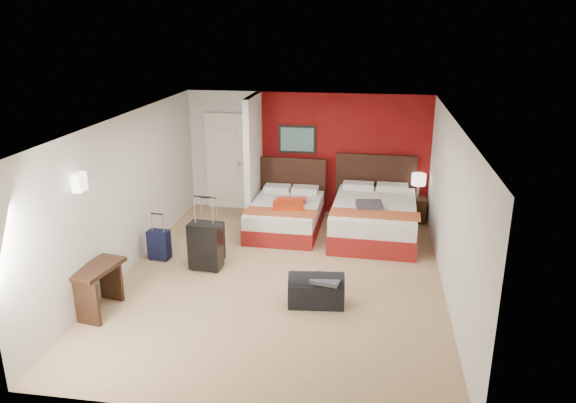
% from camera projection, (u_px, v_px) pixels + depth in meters
% --- Properties ---
extents(ground, '(6.50, 6.50, 0.00)m').
position_uv_depth(ground, '(281.00, 277.00, 8.70)').
color(ground, tan).
rests_on(ground, ground).
extents(room_walls, '(5.02, 6.52, 2.50)m').
position_uv_depth(room_walls, '(217.00, 173.00, 9.84)').
color(room_walls, silver).
rests_on(room_walls, ground).
extents(red_accent_panel, '(3.50, 0.04, 2.50)m').
position_uv_depth(red_accent_panel, '(343.00, 155.00, 11.22)').
color(red_accent_panel, maroon).
rests_on(red_accent_panel, ground).
extents(partition_wall, '(0.12, 1.20, 2.50)m').
position_uv_depth(partition_wall, '(253.00, 159.00, 10.90)').
color(partition_wall, silver).
rests_on(partition_wall, ground).
extents(entry_door, '(0.82, 0.06, 2.05)m').
position_uv_depth(entry_door, '(225.00, 161.00, 11.63)').
color(entry_door, silver).
rests_on(entry_door, ground).
extents(bed_left, '(1.34, 1.88, 0.56)m').
position_uv_depth(bed_left, '(285.00, 217.00, 10.53)').
color(bed_left, white).
rests_on(bed_left, ground).
extents(bed_right, '(1.61, 2.24, 0.66)m').
position_uv_depth(bed_right, '(374.00, 220.00, 10.25)').
color(bed_right, white).
rests_on(bed_right, ground).
extents(red_suitcase_open, '(0.66, 0.84, 0.10)m').
position_uv_depth(red_suitcase_open, '(290.00, 203.00, 10.32)').
color(red_suitcase_open, '#AF2E0F').
rests_on(red_suitcase_open, bed_left).
extents(jacket_bundle, '(0.50, 0.42, 0.11)m').
position_uv_depth(jacket_bundle, '(369.00, 205.00, 9.86)').
color(jacket_bundle, '#3C3D41').
rests_on(jacket_bundle, bed_right).
extents(nightstand, '(0.36, 0.36, 0.49)m').
position_uv_depth(nightstand, '(416.00, 210.00, 11.02)').
color(nightstand, '#322110').
rests_on(nightstand, ground).
extents(table_lamp, '(0.31, 0.31, 0.50)m').
position_uv_depth(table_lamp, '(418.00, 186.00, 10.86)').
color(table_lamp, white).
rests_on(table_lamp, nightstand).
extents(suitcase_black, '(0.53, 0.36, 0.77)m').
position_uv_depth(suitcase_black, '(206.00, 247.00, 8.87)').
color(suitcase_black, black).
rests_on(suitcase_black, ground).
extents(suitcase_charcoal, '(0.44, 0.28, 0.65)m').
position_uv_depth(suitcase_charcoal, '(211.00, 243.00, 9.17)').
color(suitcase_charcoal, black).
rests_on(suitcase_charcoal, ground).
extents(suitcase_navy, '(0.37, 0.25, 0.49)m').
position_uv_depth(suitcase_navy, '(159.00, 246.00, 9.27)').
color(suitcase_navy, black).
rests_on(suitcase_navy, ground).
extents(duffel_bag, '(0.83, 0.50, 0.40)m').
position_uv_depth(duffel_bag, '(316.00, 291.00, 7.81)').
color(duffel_bag, black).
rests_on(duffel_bag, ground).
extents(jacket_draped, '(0.47, 0.42, 0.05)m').
position_uv_depth(jacket_draped, '(327.00, 279.00, 7.67)').
color(jacket_draped, '#3E3F44').
rests_on(jacket_draped, duffel_bag).
extents(desk, '(0.55, 0.88, 0.69)m').
position_uv_depth(desk, '(99.00, 289.00, 7.58)').
color(desk, '#321B10').
rests_on(desk, ground).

